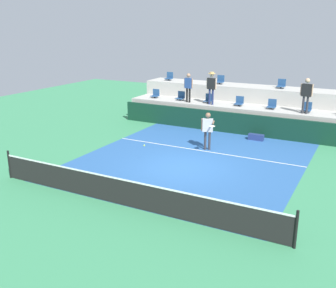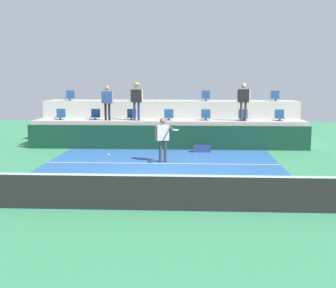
# 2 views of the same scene
# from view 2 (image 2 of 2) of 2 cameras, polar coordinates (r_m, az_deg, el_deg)

# --- Properties ---
(ground_plane) EXTENTS (40.00, 40.00, 0.00)m
(ground_plane) POSITION_cam_2_polar(r_m,az_deg,el_deg) (15.50, -1.34, -4.03)
(ground_plane) COLOR #388456
(court_inner_paint) EXTENTS (9.00, 10.00, 0.01)m
(court_inner_paint) POSITION_cam_2_polar(r_m,az_deg,el_deg) (16.47, -1.07, -3.30)
(court_inner_paint) COLOR #285693
(court_inner_paint) RESTS_ON ground_plane
(court_service_line) EXTENTS (9.00, 0.06, 0.00)m
(court_service_line) POSITION_cam_2_polar(r_m,az_deg,el_deg) (17.84, -0.74, -2.40)
(court_service_line) COLOR white
(court_service_line) RESTS_ON ground_plane
(tennis_net) EXTENTS (10.48, 0.08, 1.07)m
(tennis_net) POSITION_cam_2_polar(r_m,az_deg,el_deg) (11.51, -2.92, -5.78)
(tennis_net) COLOR black
(tennis_net) RESTS_ON ground_plane
(sponsor_backboard) EXTENTS (13.00, 0.16, 1.10)m
(sponsor_backboard) POSITION_cam_2_polar(r_m,az_deg,el_deg) (21.31, -0.09, 0.80)
(sponsor_backboard) COLOR #0F3323
(sponsor_backboard) RESTS_ON ground_plane
(seating_tier_lower) EXTENTS (13.00, 1.80, 1.25)m
(seating_tier_lower) POSITION_cam_2_polar(r_m,az_deg,el_deg) (22.59, 0.10, 1.41)
(seating_tier_lower) COLOR #ADAAA3
(seating_tier_lower) RESTS_ON ground_plane
(seating_tier_upper) EXTENTS (13.00, 1.80, 2.10)m
(seating_tier_upper) POSITION_cam_2_polar(r_m,az_deg,el_deg) (24.34, 0.33, 2.89)
(seating_tier_upper) COLOR #ADAAA3
(seating_tier_upper) RESTS_ON ground_plane
(stadium_chair_lower_far_left) EXTENTS (0.44, 0.40, 0.52)m
(stadium_chair_lower_far_left) POSITION_cam_2_polar(r_m,az_deg,el_deg) (23.34, -13.06, 3.48)
(stadium_chair_lower_far_left) COLOR #2D2D33
(stadium_chair_lower_far_left) RESTS_ON seating_tier_lower
(stadium_chair_lower_left) EXTENTS (0.44, 0.40, 0.52)m
(stadium_chair_lower_left) POSITION_cam_2_polar(r_m,az_deg,el_deg) (22.92, -8.91, 3.51)
(stadium_chair_lower_left) COLOR #2D2D33
(stadium_chair_lower_left) RESTS_ON seating_tier_lower
(stadium_chair_lower_mid_left) EXTENTS (0.44, 0.40, 0.52)m
(stadium_chair_lower_mid_left) POSITION_cam_2_polar(r_m,az_deg,el_deg) (22.61, -4.50, 3.53)
(stadium_chair_lower_mid_left) COLOR #2D2D33
(stadium_chair_lower_mid_left) RESTS_ON seating_tier_lower
(stadium_chair_lower_center) EXTENTS (0.44, 0.40, 0.52)m
(stadium_chair_lower_center) POSITION_cam_2_polar(r_m,az_deg,el_deg) (22.44, 0.09, 3.52)
(stadium_chair_lower_center) COLOR #2D2D33
(stadium_chair_lower_center) RESTS_ON seating_tier_lower
(stadium_chair_lower_mid_right) EXTENTS (0.44, 0.40, 0.52)m
(stadium_chair_lower_mid_right) POSITION_cam_2_polar(r_m,az_deg,el_deg) (22.42, 4.66, 3.48)
(stadium_chair_lower_mid_right) COLOR #2D2D33
(stadium_chair_lower_mid_right) RESTS_ON seating_tier_lower
(stadium_chair_lower_right) EXTENTS (0.44, 0.40, 0.52)m
(stadium_chair_lower_right) POSITION_cam_2_polar(r_m,az_deg,el_deg) (22.54, 9.21, 3.43)
(stadium_chair_lower_right) COLOR #2D2D33
(stadium_chair_lower_right) RESTS_ON seating_tier_lower
(stadium_chair_lower_far_right) EXTENTS (0.44, 0.40, 0.52)m
(stadium_chair_lower_far_right) POSITION_cam_2_polar(r_m,az_deg,el_deg) (22.78, 13.54, 3.36)
(stadium_chair_lower_far_right) COLOR #2D2D33
(stadium_chair_lower_far_right) RESTS_ON seating_tier_lower
(stadium_chair_upper_far_left) EXTENTS (0.44, 0.40, 0.52)m
(stadium_chair_upper_far_left) POSITION_cam_2_polar(r_m,az_deg,el_deg) (25.01, -11.95, 5.76)
(stadium_chair_upper_far_left) COLOR #2D2D33
(stadium_chair_upper_far_left) RESTS_ON seating_tier_upper
(stadium_chair_upper_left) EXTENTS (0.44, 0.40, 0.52)m
(stadium_chair_upper_left) POSITION_cam_2_polar(r_m,az_deg,el_deg) (24.35, -3.98, 5.86)
(stadium_chair_upper_left) COLOR #2D2D33
(stadium_chair_upper_left) RESTS_ON seating_tier_upper
(stadium_chair_upper_right) EXTENTS (0.44, 0.40, 0.52)m
(stadium_chair_upper_right) POSITION_cam_2_polar(r_m,az_deg,el_deg) (24.17, 4.67, 5.84)
(stadium_chair_upper_right) COLOR #2D2D33
(stadium_chair_upper_right) RESTS_ON seating_tier_upper
(stadium_chair_upper_far_right) EXTENTS (0.44, 0.40, 0.52)m
(stadium_chair_upper_far_right) POSITION_cam_2_polar(r_m,az_deg,el_deg) (24.52, 13.03, 5.69)
(stadium_chair_upper_far_right) COLOR #2D2D33
(stadium_chair_upper_far_right) RESTS_ON seating_tier_upper
(tennis_player) EXTENTS (0.99, 1.15, 1.74)m
(tennis_player) POSITION_cam_2_polar(r_m,az_deg,el_deg) (17.94, -0.60, 1.10)
(tennis_player) COLOR #2D2D33
(tennis_player) RESTS_ON ground_plane
(spectator_in_white) EXTENTS (0.58, 0.25, 1.65)m
(spectator_in_white) POSITION_cam_2_polar(r_m,az_deg,el_deg) (22.36, -7.47, 5.42)
(spectator_in_white) COLOR black
(spectator_in_white) RESTS_ON seating_tier_lower
(spectator_with_hat) EXTENTS (0.61, 0.45, 1.81)m
(spectator_with_hat) POSITION_cam_2_polar(r_m,az_deg,el_deg) (22.14, -3.90, 5.78)
(spectator_with_hat) COLOR navy
(spectator_with_hat) RESTS_ON seating_tier_lower
(spectator_leaning_on_rail) EXTENTS (0.62, 0.26, 1.78)m
(spectator_leaning_on_rail) POSITION_cam_2_polar(r_m,az_deg,el_deg) (22.10, 9.26, 5.59)
(spectator_leaning_on_rail) COLOR #2D2D33
(spectator_leaning_on_rail) RESTS_ON seating_tier_lower
(tennis_ball) EXTENTS (0.07, 0.07, 0.07)m
(tennis_ball) POSITION_cam_2_polar(r_m,az_deg,el_deg) (15.31, -7.33, -1.30)
(tennis_ball) COLOR #CCE033
(equipment_bag) EXTENTS (0.76, 0.28, 0.30)m
(equipment_bag) POSITION_cam_2_polar(r_m,az_deg,el_deg) (20.64, 4.17, -0.58)
(equipment_bag) COLOR navy
(equipment_bag) RESTS_ON ground_plane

